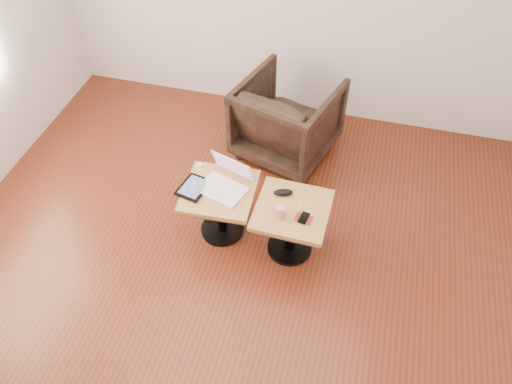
% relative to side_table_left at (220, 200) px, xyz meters
% --- Properties ---
extents(room_shell, '(4.52, 4.52, 2.71)m').
position_rel_side_table_left_xyz_m(room_shell, '(0.18, -0.50, 0.99)').
color(room_shell, '#56200E').
rests_on(room_shell, ground).
extents(side_table_left, '(0.56, 0.56, 0.48)m').
position_rel_side_table_left_xyz_m(side_table_left, '(0.00, 0.00, 0.00)').
color(side_table_left, black).
rests_on(side_table_left, ground).
extents(side_table_right, '(0.54, 0.54, 0.48)m').
position_rel_side_table_left_xyz_m(side_table_right, '(0.57, -0.04, 0.00)').
color(side_table_right, black).
rests_on(side_table_right, ground).
extents(laptop, '(0.42, 0.40, 0.23)m').
position_rel_side_table_left_xyz_m(laptop, '(0.04, 0.04, 0.17)').
color(laptop, white).
rests_on(laptop, side_table_left).
extents(tablet, '(0.24, 0.28, 0.02)m').
position_rel_side_table_left_xyz_m(tablet, '(-0.19, -0.04, 0.13)').
color(tablet, black).
rests_on(tablet, side_table_left).
extents(charging_adapter, '(0.05, 0.05, 0.02)m').
position_rel_side_table_left_xyz_m(charging_adapter, '(-0.22, 0.20, 0.13)').
color(charging_adapter, white).
rests_on(charging_adapter, side_table_left).
extents(glasses_case, '(0.16, 0.10, 0.04)m').
position_rel_side_table_left_xyz_m(glasses_case, '(0.47, 0.07, 0.14)').
color(glasses_case, black).
rests_on(glasses_case, side_table_right).
extents(striped_cup, '(0.08, 0.08, 0.10)m').
position_rel_side_table_left_xyz_m(striped_cup, '(0.49, -0.14, 0.17)').
color(striped_cup, '#E83952').
rests_on(striped_cup, side_table_right).
extents(earbuds_tangle, '(0.07, 0.05, 0.01)m').
position_rel_side_table_left_xyz_m(earbuds_tangle, '(0.63, 0.02, 0.13)').
color(earbuds_tangle, white).
rests_on(earbuds_tangle, side_table_right).
extents(phone_on_sleeve, '(0.14, 0.12, 0.02)m').
position_rel_side_table_left_xyz_m(phone_on_sleeve, '(0.66, -0.12, 0.13)').
color(phone_on_sleeve, maroon).
rests_on(phone_on_sleeve, side_table_right).
extents(armchair, '(0.99, 1.01, 0.74)m').
position_rel_side_table_left_xyz_m(armchair, '(0.29, 1.08, 0.01)').
color(armchair, black).
rests_on(armchair, ground).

